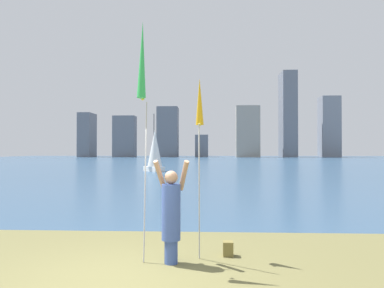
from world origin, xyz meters
The scene contains 13 objects.
ground centered at (0.00, 50.95, -0.06)m, with size 120.00×138.00×0.12m.
person centered at (0.74, 0.87, 0.94)m, with size 0.70×0.52×1.91m.
kite_flag_left centered at (0.23, 0.70, 3.64)m, with size 0.16×0.66×4.46m.
kite_flag_right centered at (1.26, 1.37, 2.94)m, with size 0.16×0.65×3.51m.
bag centered at (1.82, 1.40, 0.14)m, with size 0.20×0.21×0.28m.
sailboat_5 centered at (-3.83, 29.71, 1.95)m, with size 2.37×2.87×5.56m.
skyline_tower_0 centered at (-34.16, 101.05, 6.33)m, with size 3.61×7.11×12.65m.
skyline_tower_1 centered at (-22.68, 99.09, 5.82)m, with size 6.19×4.09×11.64m.
skyline_tower_2 centered at (-10.58, 101.12, 7.14)m, with size 5.83×5.95×14.29m.
skyline_tower_3 centered at (-0.86, 102.83, 3.17)m, with size 3.70×6.70×6.34m.
skyline_tower_4 centered at (12.09, 99.25, 7.17)m, with size 6.56×3.76×14.34m.
skyline_tower_5 centered at (23.69, 101.53, 12.05)m, with size 4.01×7.62×24.11m.
skyline_tower_6 centered at (36.07, 104.05, 8.71)m, with size 5.26×5.52×17.43m.
Camera 1 is at (1.45, -6.03, 2.10)m, focal length 35.04 mm.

